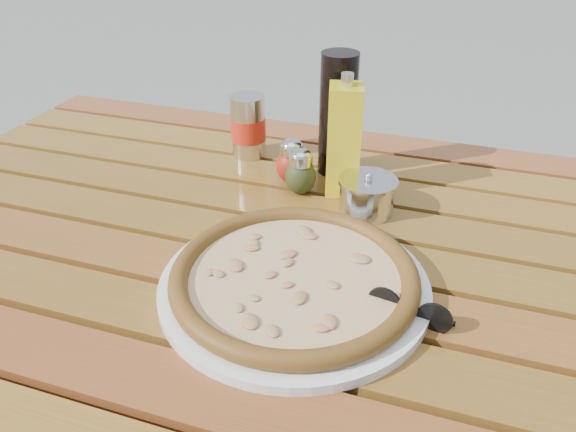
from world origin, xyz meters
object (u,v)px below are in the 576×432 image
(pepper_shaker, at_px, (291,162))
(dark_bottle, at_px, (338,115))
(plate, at_px, (294,286))
(parmesan_tin, at_px, (367,195))
(pizza, at_px, (294,276))
(oregano_shaker, at_px, (301,172))
(olive_oil_cruet, at_px, (344,140))
(table, at_px, (284,279))
(soda_can, at_px, (248,127))
(sunglasses, at_px, (409,311))

(pepper_shaker, relative_size, dark_bottle, 0.37)
(plate, height_order, dark_bottle, dark_bottle)
(parmesan_tin, bearing_deg, pizza, -102.10)
(oregano_shaker, distance_m, dark_bottle, 0.13)
(pizza, height_order, olive_oil_cruet, olive_oil_cruet)
(pizza, relative_size, pepper_shaker, 5.32)
(table, bearing_deg, olive_oil_cruet, 75.12)
(pizza, relative_size, oregano_shaker, 5.32)
(olive_oil_cruet, xyz_separation_m, parmesan_tin, (0.06, -0.05, -0.07))
(pepper_shaker, distance_m, soda_can, 0.14)
(oregano_shaker, bearing_deg, olive_oil_cruet, 21.25)
(plate, relative_size, pepper_shaker, 4.39)
(table, distance_m, olive_oil_cruet, 0.25)
(oregano_shaker, height_order, sunglasses, oregano_shaker)
(oregano_shaker, height_order, dark_bottle, dark_bottle)
(pizza, bearing_deg, olive_oil_cruet, 91.09)
(dark_bottle, relative_size, soda_can, 1.83)
(oregano_shaker, bearing_deg, parmesan_tin, -13.08)
(table, relative_size, dark_bottle, 6.36)
(plate, height_order, soda_can, soda_can)
(oregano_shaker, bearing_deg, plate, -74.46)
(table, relative_size, sunglasses, 12.59)
(soda_can, height_order, sunglasses, soda_can)
(plate, distance_m, oregano_shaker, 0.27)
(oregano_shaker, bearing_deg, sunglasses, -50.28)
(table, height_order, soda_can, soda_can)
(pizza, distance_m, pepper_shaker, 0.31)
(plate, xyz_separation_m, soda_can, (-0.21, 0.37, 0.05))
(oregano_shaker, height_order, parmesan_tin, oregano_shaker)
(olive_oil_cruet, bearing_deg, plate, -88.91)
(sunglasses, bearing_deg, pepper_shaker, 139.04)
(pizza, bearing_deg, sunglasses, -4.27)
(olive_oil_cruet, bearing_deg, pepper_shaker, 175.41)
(dark_bottle, xyz_separation_m, parmesan_tin, (0.09, -0.13, -0.08))
(dark_bottle, bearing_deg, pizza, -84.38)
(pepper_shaker, height_order, dark_bottle, dark_bottle)
(pizza, bearing_deg, dark_bottle, 95.62)
(olive_oil_cruet, bearing_deg, parmesan_tin, -44.61)
(table, distance_m, plate, 0.15)
(plate, xyz_separation_m, sunglasses, (0.15, -0.01, 0.01))
(soda_can, bearing_deg, parmesan_tin, -28.38)
(pepper_shaker, relative_size, olive_oil_cruet, 0.39)
(table, distance_m, oregano_shaker, 0.19)
(table, bearing_deg, soda_can, 121.49)
(dark_bottle, bearing_deg, table, -93.78)
(pepper_shaker, distance_m, dark_bottle, 0.12)
(plate, height_order, sunglasses, sunglasses)
(pepper_shaker, bearing_deg, dark_bottle, 46.12)
(parmesan_tin, bearing_deg, oregano_shaker, 166.92)
(olive_oil_cruet, height_order, parmesan_tin, olive_oil_cruet)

